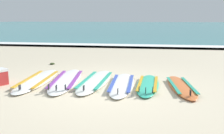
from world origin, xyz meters
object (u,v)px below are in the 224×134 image
at_px(surfboard_2, 95,81).
at_px(surfboard_4, 148,85).
at_px(surfboard_3, 122,84).
at_px(surfboard_5, 181,86).
at_px(surfboard_0, 37,80).
at_px(surfboard_1, 66,80).

relative_size(surfboard_2, surfboard_4, 1.21).
distance_m(surfboard_3, surfboard_5, 1.35).
relative_size(surfboard_0, surfboard_1, 0.96).
bearing_deg(surfboard_2, surfboard_4, -6.89).
distance_m(surfboard_2, surfboard_5, 2.03).
height_order(surfboard_0, surfboard_5, same).
bearing_deg(surfboard_0, surfboard_4, -0.61).
xyz_separation_m(surfboard_4, surfboard_5, (0.75, -0.03, -0.00)).
bearing_deg(surfboard_1, surfboard_3, -6.85).
bearing_deg(surfboard_2, surfboard_1, -177.83).
bearing_deg(surfboard_3, surfboard_1, 173.15).
distance_m(surfboard_1, surfboard_4, 2.00).
distance_m(surfboard_0, surfboard_3, 2.11).
height_order(surfboard_1, surfboard_3, same).
xyz_separation_m(surfboard_3, surfboard_5, (1.35, 0.01, 0.00)).
xyz_separation_m(surfboard_0, surfboard_3, (2.11, -0.07, 0.00)).
height_order(surfboard_2, surfboard_5, same).
bearing_deg(surfboard_5, surfboard_1, 176.65).
bearing_deg(surfboard_3, surfboard_2, 163.80).
relative_size(surfboard_0, surfboard_4, 1.25).
relative_size(surfboard_2, surfboard_5, 1.20).
height_order(surfboard_2, surfboard_3, same).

